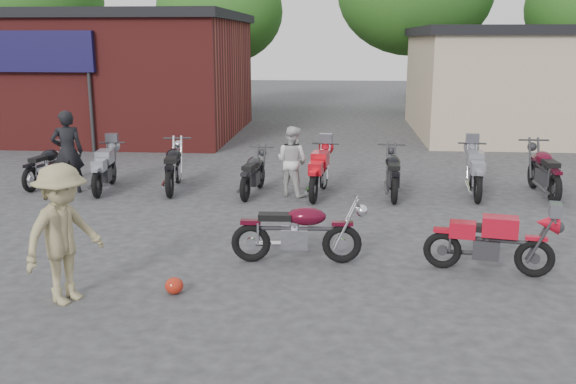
# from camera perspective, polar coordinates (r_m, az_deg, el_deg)

# --- Properties ---
(ground) EXTENTS (90.00, 90.00, 0.00)m
(ground) POSITION_cam_1_polar(r_m,az_deg,el_deg) (9.43, -0.32, -7.44)
(ground) COLOR #2D2D30
(brick_building) EXTENTS (12.00, 8.00, 4.00)m
(brick_building) POSITION_cam_1_polar(r_m,az_deg,el_deg) (24.83, -18.71, 9.63)
(brick_building) COLOR maroon
(brick_building) RESTS_ON ground
(stucco_building) EXTENTS (10.00, 8.00, 3.50)m
(stucco_building) POSITION_cam_1_polar(r_m,az_deg,el_deg) (25.05, 23.00, 8.73)
(stucco_building) COLOR tan
(stucco_building) RESTS_ON ground
(tree_0) EXTENTS (6.56, 6.56, 8.20)m
(tree_0) POSITION_cam_1_polar(r_m,az_deg,el_deg) (34.15, -21.52, 13.81)
(tree_0) COLOR #245216
(tree_0) RESTS_ON ground
(tree_1) EXTENTS (5.92, 5.92, 7.40)m
(tree_1) POSITION_cam_1_polar(r_m,az_deg,el_deg) (31.32, -6.04, 14.02)
(tree_1) COLOR #245216
(tree_1) RESTS_ON ground
(tree_2) EXTENTS (7.04, 7.04, 8.80)m
(tree_2) POSITION_cam_1_polar(r_m,az_deg,el_deg) (30.96, 11.14, 15.15)
(tree_2) COLOR #245216
(tree_2) RESTS_ON ground
(vintage_motorcycle) EXTENTS (1.96, 0.72, 1.12)m
(vintage_motorcycle) POSITION_cam_1_polar(r_m,az_deg,el_deg) (9.80, 0.98, -3.18)
(vintage_motorcycle) COLOR #4C091A
(vintage_motorcycle) RESTS_ON ground
(sportbike) EXTENTS (1.87, 0.94, 1.04)m
(sportbike) POSITION_cam_1_polar(r_m,az_deg,el_deg) (9.84, 17.63, -4.01)
(sportbike) COLOR red
(sportbike) RESTS_ON ground
(helmet) EXTENTS (0.33, 0.33, 0.23)m
(helmet) POSITION_cam_1_polar(r_m,az_deg,el_deg) (8.89, -10.09, -8.20)
(helmet) COLOR #A52211
(helmet) RESTS_ON ground
(person_dark) EXTENTS (0.80, 0.69, 1.85)m
(person_dark) POSITION_cam_1_polar(r_m,az_deg,el_deg) (15.03, -19.00, 3.38)
(person_dark) COLOR black
(person_dark) RESTS_ON ground
(person_light) EXTENTS (0.94, 0.88, 1.53)m
(person_light) POSITION_cam_1_polar(r_m,az_deg,el_deg) (13.99, 0.36, 2.76)
(person_light) COLOR silver
(person_light) RESTS_ON ground
(person_tan) EXTENTS (1.14, 1.37, 1.84)m
(person_tan) POSITION_cam_1_polar(r_m,az_deg,el_deg) (8.74, -19.35, -3.57)
(person_tan) COLOR #988A5E
(person_tan) RESTS_ON ground
(row_bike_0) EXTENTS (0.85, 1.90, 1.06)m
(row_bike_0) POSITION_cam_1_polar(r_m,az_deg,el_deg) (16.02, -20.60, 2.41)
(row_bike_0) COLOR black
(row_bike_0) RESTS_ON ground
(row_bike_1) EXTENTS (0.84, 1.94, 1.09)m
(row_bike_1) POSITION_cam_1_polar(r_m,az_deg,el_deg) (15.07, -16.02, 2.16)
(row_bike_1) COLOR gray
(row_bike_1) RESTS_ON ground
(row_bike_2) EXTENTS (0.95, 2.12, 1.19)m
(row_bike_2) POSITION_cam_1_polar(r_m,az_deg,el_deg) (14.77, -10.15, 2.44)
(row_bike_2) COLOR black
(row_bike_2) RESTS_ON ground
(row_bike_3) EXTENTS (0.81, 1.87, 1.05)m
(row_bike_3) POSITION_cam_1_polar(r_m,az_deg,el_deg) (14.16, -3.11, 1.88)
(row_bike_3) COLOR black
(row_bike_3) RESTS_ON ground
(row_bike_4) EXTENTS (0.89, 2.04, 1.15)m
(row_bike_4) POSITION_cam_1_polar(r_m,az_deg,el_deg) (14.03, 2.80, 1.97)
(row_bike_4) COLOR red
(row_bike_4) RESTS_ON ground
(row_bike_5) EXTENTS (0.68, 1.95, 1.13)m
(row_bike_5) POSITION_cam_1_polar(r_m,az_deg,el_deg) (14.18, 9.30, 1.89)
(row_bike_5) COLOR black
(row_bike_5) RESTS_ON ground
(row_bike_6) EXTENTS (0.83, 2.03, 1.15)m
(row_bike_6) POSITION_cam_1_polar(r_m,az_deg,el_deg) (14.62, 16.28, 1.91)
(row_bike_6) COLOR gray
(row_bike_6) RESTS_ON ground
(row_bike_7) EXTENTS (0.72, 2.13, 1.23)m
(row_bike_7) POSITION_cam_1_polar(r_m,az_deg,el_deg) (15.04, 21.82, 1.96)
(row_bike_7) COLOR #4A0919
(row_bike_7) RESTS_ON ground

